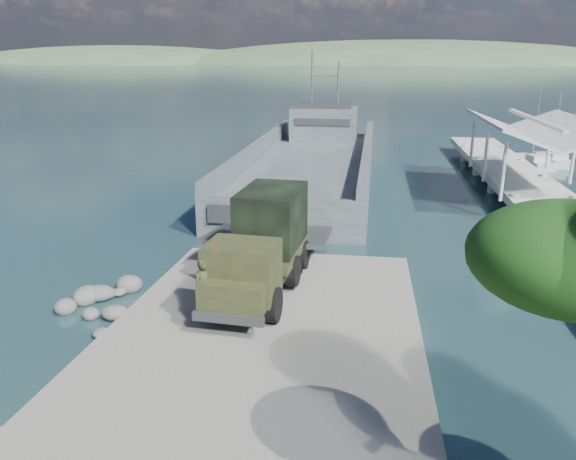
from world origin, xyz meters
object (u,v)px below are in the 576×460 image
at_px(pier, 532,181).
at_px(sailboat_far, 553,160).
at_px(sailboat_near, 532,162).
at_px(military_truck, 263,243).
at_px(landing_craft, 311,170).
at_px(soldier, 205,299).

bearing_deg(pier, sailboat_far, 69.09).
bearing_deg(sailboat_near, sailboat_far, 25.24).
bearing_deg(military_truck, landing_craft, 95.47).
distance_m(pier, military_truck, 20.90).
height_order(pier, sailboat_far, sailboat_far).
bearing_deg(landing_craft, sailboat_far, 26.60).
relative_size(pier, landing_craft, 1.30).
bearing_deg(sailboat_far, landing_craft, -158.33).
relative_size(pier, soldier, 23.15).
relative_size(soldier, sailboat_near, 0.29).
height_order(military_truck, sailboat_near, sailboat_near).
bearing_deg(sailboat_far, sailboat_near, -148.76).
xyz_separation_m(soldier, sailboat_far, (20.54, 34.05, -1.12)).
xyz_separation_m(pier, soldier, (-14.88, -19.23, -0.15)).
xyz_separation_m(pier, sailboat_near, (3.64, 13.38, -1.25)).
bearing_deg(pier, military_truck, -130.72).
height_order(landing_craft, soldier, landing_craft).
relative_size(soldier, sailboat_far, 0.31).
bearing_deg(sailboat_near, pier, -115.56).
distance_m(landing_craft, sailboat_near, 19.40).
distance_m(landing_craft, soldier, 24.50).
height_order(soldier, sailboat_far, sailboat_far).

